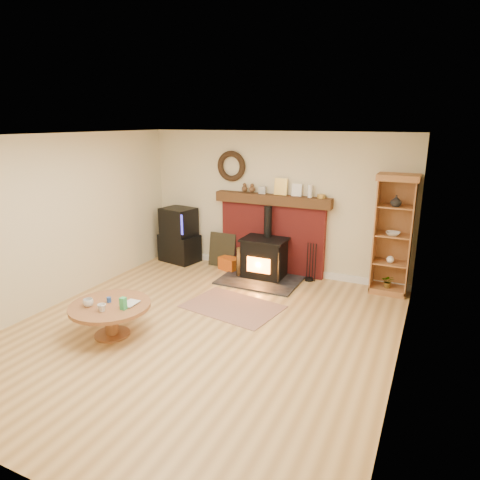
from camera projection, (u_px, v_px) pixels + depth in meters
The scene contains 11 objects.
ground at pixel (201, 331), 5.84m from camera, with size 5.50×5.50×0.00m, color #AB7F47.
room_shell at pixel (200, 206), 5.46m from camera, with size 5.02×5.52×2.61m.
chimney_breast at pixel (272, 231), 7.94m from camera, with size 2.20×0.22×1.78m.
wood_stove at pixel (264, 259), 7.72m from camera, with size 1.40×1.00×1.30m.
area_rug at pixel (233, 307), 6.59m from camera, with size 1.42×0.97×0.01m, color brown.
tv_unit at pixel (179, 236), 8.63m from camera, with size 0.84×0.66×1.10m.
curio_cabinet at pixel (393, 235), 6.92m from camera, with size 0.63×0.46×1.97m.
firelog_box at pixel (230, 264), 8.20m from camera, with size 0.39×0.25×0.25m, color #C76F0B.
leaning_painting at pixel (222, 250), 8.37m from camera, with size 0.55×0.03×0.66m, color black.
fire_tools at pixel (310, 272), 7.64m from camera, with size 0.19×0.16×0.70m.
coffee_table at pixel (110, 310), 5.63m from camera, with size 1.06×1.06×0.61m.
Camera 1 is at (2.73, -4.55, 2.78)m, focal length 32.00 mm.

